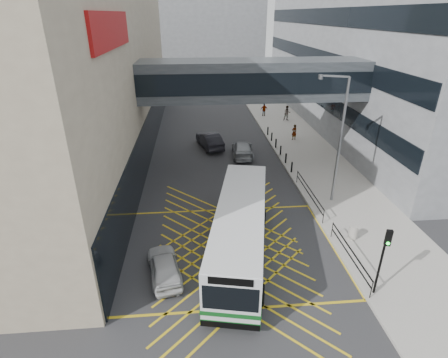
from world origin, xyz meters
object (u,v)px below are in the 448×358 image
object	(u,v)px
car_white	(164,266)
pedestrian_a	(294,132)
bus	(240,228)
traffic_light	(384,253)
pedestrian_c	(264,110)
litter_bin	(353,232)
street_lamp	(338,134)
car_dark	(210,140)
pedestrian_b	(287,113)
car_silver	(242,149)

from	to	relation	value
car_white	pedestrian_a	xyz separation A→B (m)	(12.27, 20.14, 0.33)
bus	traffic_light	xyz separation A→B (m)	(5.95, -3.95, 0.89)
traffic_light	pedestrian_c	bearing A→B (deg)	101.49
car_white	litter_bin	size ratio (longest dim) A/B	4.65
street_lamp	car_dark	bearing A→B (deg)	146.02
traffic_light	street_lamp	xyz separation A→B (m)	(1.18, 9.32, 2.54)
pedestrian_a	pedestrian_b	size ratio (longest dim) A/B	0.89
car_white	litter_bin	world-z (taller)	car_white
street_lamp	litter_bin	world-z (taller)	street_lamp
car_dark	pedestrian_c	xyz separation A→B (m)	(7.65, 10.87, 0.19)
street_lamp	pedestrian_c	size ratio (longest dim) A/B	5.37
pedestrian_a	street_lamp	bearing A→B (deg)	66.02
bus	car_silver	distance (m)	14.98
street_lamp	car_white	bearing A→B (deg)	-125.91
street_lamp	pedestrian_c	xyz separation A→B (m)	(-0.32, 22.86, -4.13)
car_dark	traffic_light	size ratio (longest dim) A/B	1.34
car_dark	litter_bin	distance (m)	18.47
bus	pedestrian_c	distance (m)	29.05
car_silver	traffic_light	xyz separation A→B (m)	(3.80, -18.74, 1.83)
bus	traffic_light	world-z (taller)	traffic_light
car_silver	pedestrian_b	xyz separation A→B (m)	(7.10, 11.00, 0.35)
car_white	litter_bin	distance (m)	11.11
car_dark	street_lamp	distance (m)	15.03
traffic_light	car_silver	bearing A→B (deg)	114.50
car_silver	pedestrian_b	size ratio (longest dim) A/B	2.53
street_lamp	litter_bin	size ratio (longest dim) A/B	9.94
bus	litter_bin	bearing A→B (deg)	16.20
pedestrian_b	traffic_light	bearing A→B (deg)	-97.99
street_lamp	pedestrian_b	xyz separation A→B (m)	(2.11, 20.43, -4.02)
car_white	car_dark	world-z (taller)	car_dark
car_silver	car_white	bearing A→B (deg)	73.46
car_dark	traffic_light	world-z (taller)	traffic_light
car_white	traffic_light	distance (m)	10.52
pedestrian_a	car_silver	bearing A→B (deg)	12.56
street_lamp	pedestrian_a	size ratio (longest dim) A/B	5.30
car_silver	pedestrian_a	xyz separation A→B (m)	(6.00, 3.77, 0.25)
pedestrian_a	car_dark	bearing A→B (deg)	-11.93
car_silver	pedestrian_b	world-z (taller)	pedestrian_b
bus	litter_bin	distance (m)	6.90
car_white	street_lamp	distance (m)	13.95
car_white	pedestrian_c	world-z (taller)	pedestrian_c
pedestrian_a	pedestrian_b	bearing A→B (deg)	-118.19
pedestrian_b	car_dark	bearing A→B (deg)	-141.74
bus	street_lamp	distance (m)	9.57
pedestrian_a	bus	bearing A→B (deg)	46.71
bus	traffic_light	size ratio (longest dim) A/B	3.09
car_silver	street_lamp	size ratio (longest dim) A/B	0.54
car_white	car_dark	xyz separation A→B (m)	(3.28, 18.93, 0.13)
car_white	litter_bin	bearing A→B (deg)	179.42
car_silver	litter_bin	xyz separation A→B (m)	(4.65, -14.26, -0.13)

